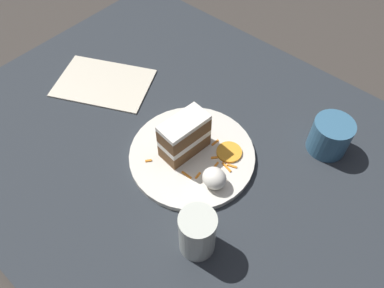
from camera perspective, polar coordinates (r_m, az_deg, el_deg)
The scene contains 10 objects.
ground_plane at distance 0.79m, azimuth 3.76°, elevation -4.61°, with size 6.00×6.00×0.00m, color #38332D.
dining_table at distance 0.78m, azimuth 3.81°, elevation -4.13°, with size 1.23×0.82×0.02m, color #282D33.
plate at distance 0.78m, azimuth -0.00°, elevation -1.69°, with size 0.26×0.26×0.01m, color silver.
cake_slice at distance 0.74m, azimuth -1.18°, elevation 1.21°, with size 0.06×0.10×0.09m.
cream_dollop at distance 0.72m, azimuth 3.43°, elevation -5.21°, with size 0.05×0.04×0.04m, color white.
orange_garnish at distance 0.78m, azimuth 5.79°, elevation -1.30°, with size 0.05×0.05×0.01m, color orange.
carrot_shreds_scatter at distance 0.76m, azimuth 2.37°, elevation -2.58°, with size 0.15×0.15×0.00m.
drinking_glass at distance 0.65m, azimuth 0.82°, elevation -13.65°, with size 0.06×0.06×0.10m.
coffee_mug at distance 0.82m, azimuth 20.36°, elevation 1.28°, with size 0.08×0.08×0.08m.
menu_card at distance 0.96m, azimuth -13.30°, elevation 9.04°, with size 0.15×0.23×0.00m, color beige.
Camera 1 is at (-0.24, 0.36, 0.66)m, focal length 35.00 mm.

